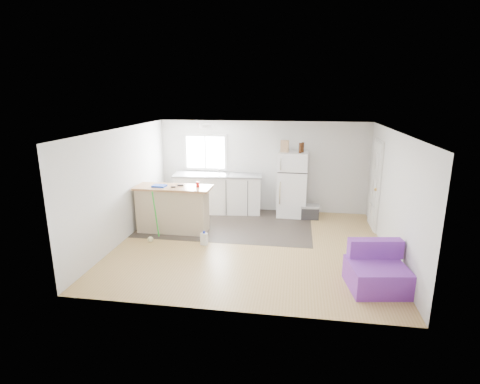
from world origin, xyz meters
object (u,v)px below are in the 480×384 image
cooler (310,212)px  bottle_left (300,148)px  purple_seat (376,272)px  kitchen_cabinets (218,193)px  blue_tray (159,186)px  bottle_right (303,147)px  mop (152,231)px  refrigerator (292,184)px  cardboard_box (285,146)px  peninsula (173,209)px  cleaner_jug (204,239)px  red_cup (198,184)px

cooler → bottle_left: bearing=159.5°
purple_seat → kitchen_cabinets: bearing=124.7°
cooler → blue_tray: blue_tray is taller
bottle_right → mop: bearing=-144.3°
mop → bottle_left: (3.08, 2.15, 1.56)m
refrigerator → cooler: size_ratio=3.48×
kitchen_cabinets → cardboard_box: (1.73, -0.06, 1.29)m
kitchen_cabinets → bottle_left: size_ratio=9.48×
peninsula → bottle_left: size_ratio=6.92×
cooler → cardboard_box: cardboard_box is taller
kitchen_cabinets → cleaner_jug: bearing=-90.9°
peninsula → cardboard_box: size_ratio=5.76×
peninsula → bottle_left: (2.83, 1.47, 1.25)m
bottle_left → purple_seat: bearing=-69.6°
cooler → bottle_right: 1.64m
mop → bottle_right: size_ratio=4.55×
cleaner_jug → kitchen_cabinets: bearing=109.5°
kitchen_cabinets → peninsula: kitchen_cabinets is taller
kitchen_cabinets → red_cup: (-0.13, -1.54, 0.60)m
purple_seat → bottle_left: bottle_left is taller
bottle_left → peninsula: bearing=-152.6°
purple_seat → bottle_right: (-1.23, 3.57, 1.52)m
cleaner_jug → cardboard_box: cardboard_box is taller
kitchen_cabinets → mop: kitchen_cabinets is taller
blue_tray → bottle_right: (3.17, 1.64, 0.71)m
cooler → blue_tray: (-3.41, -1.43, 0.90)m
peninsula → cleaner_jug: 1.21m
bottle_left → kitchen_cabinets: bearing=177.0°
purple_seat → peninsula: bearing=145.3°
mop → refrigerator: bearing=33.9°
kitchen_cabinets → blue_tray: kitchen_cabinets is taller
cooler → mop: (-3.38, -2.06, 0.05)m
kitchen_cabinets → cooler: bearing=-10.3°
bottle_left → bottle_right: same height
purple_seat → bottle_right: 4.07m
peninsula → red_cup: (0.59, 0.04, 0.58)m
kitchen_cabinets → bottle_right: bottle_right is taller
purple_seat → bottle_right: bottle_right is taller
cleaner_jug → blue_tray: (-1.17, 0.64, 0.95)m
bottle_left → cooler: bearing=-17.5°
mop → bottle_left: 4.07m
blue_tray → cleaner_jug: bearing=-28.7°
bottle_right → kitchen_cabinets: bearing=180.0°
refrigerator → cardboard_box: size_ratio=5.54×
cooler → blue_tray: size_ratio=1.59×
red_cup → bottle_right: (2.30, 1.54, 0.67)m
purple_seat → blue_tray: 4.87m
cardboard_box → peninsula: bearing=-148.2°
refrigerator → bottle_right: size_ratio=6.65×
mop → red_cup: red_cup is taller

